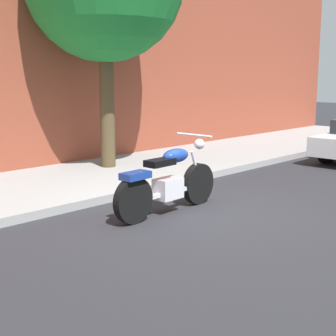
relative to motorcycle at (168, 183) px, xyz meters
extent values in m
plane|color=#28282D|center=(0.46, -0.33, -0.48)|extent=(60.00, 60.00, 0.00)
cube|color=#989898|center=(0.46, 2.66, -0.41)|extent=(24.36, 3.07, 0.14)
cylinder|color=black|center=(0.74, 0.02, -0.14)|extent=(0.68, 0.15, 0.68)
cylinder|color=black|center=(-0.74, -0.03, -0.14)|extent=(0.68, 0.15, 0.68)
cube|color=silver|center=(0.00, 0.00, -0.09)|extent=(0.45, 0.30, 0.32)
cube|color=silver|center=(0.00, 0.00, -0.16)|extent=(1.34, 0.13, 0.06)
ellipsoid|color=navy|center=(0.18, 0.00, 0.40)|extent=(0.53, 0.28, 0.22)
cube|color=black|center=(-0.18, -0.01, 0.34)|extent=(0.49, 0.26, 0.10)
cube|color=navy|center=(-0.69, -0.03, 0.22)|extent=(0.45, 0.26, 0.10)
cylinder|color=silver|center=(0.68, 0.02, 0.14)|extent=(0.27, 0.06, 0.58)
cylinder|color=silver|center=(0.62, 0.02, 0.68)|extent=(0.06, 0.70, 0.04)
sphere|color=silver|center=(0.76, 0.03, 0.52)|extent=(0.17, 0.17, 0.17)
cylinder|color=silver|center=(-0.25, 0.15, -0.19)|extent=(0.80, 0.12, 0.09)
cylinder|color=black|center=(5.84, 0.31, -0.16)|extent=(0.65, 0.24, 0.64)
cylinder|color=#4D3F27|center=(1.38, 3.15, 1.07)|extent=(0.32, 0.32, 3.09)
camera|label=1|loc=(-5.31, -5.16, 1.64)|focal=52.88mm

